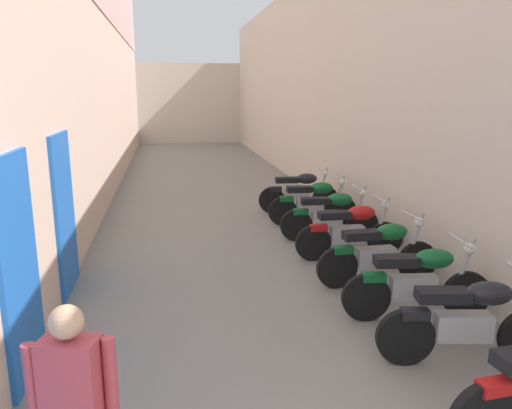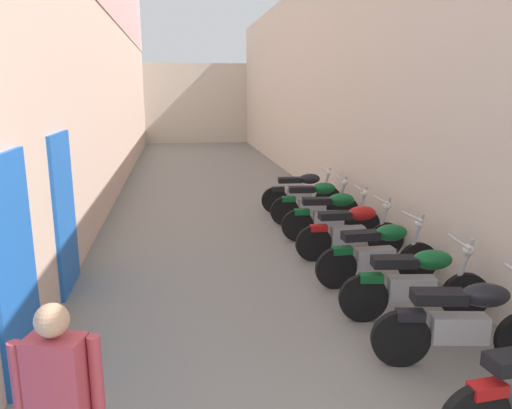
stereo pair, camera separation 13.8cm
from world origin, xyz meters
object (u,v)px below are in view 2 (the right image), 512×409
motorcycle_second (466,321)px  motorcycle_sixth (332,215)px  motorcycle_fifth (351,230)px  motorcycle_seventh (315,202)px  pedestrian_by_doorway (60,405)px  motorcycle_eighth (302,191)px  motorcycle_fourth (379,252)px  motorcycle_third (416,282)px

motorcycle_second → motorcycle_sixth: (0.00, 4.39, 0.00)m
motorcycle_fifth → motorcycle_second: bearing=-90.0°
motorcycle_fifth → motorcycle_seventh: bearing=90.0°
motorcycle_seventh → pedestrian_by_doorway: pedestrian_by_doorway is taller
motorcycle_fifth → motorcycle_sixth: (-0.00, 1.06, 0.00)m
motorcycle_eighth → motorcycle_fifth: bearing=-90.0°
motorcycle_second → pedestrian_by_doorway: size_ratio=1.17×
motorcycle_fourth → motorcycle_sixth: same height
motorcycle_third → pedestrian_by_doorway: bearing=-145.3°
motorcycle_sixth → pedestrian_by_doorway: (-3.54, -5.80, 0.42)m
motorcycle_third → motorcycle_second: bearing=-90.0°
motorcycle_eighth → motorcycle_seventh: bearing=-90.0°
motorcycle_third → motorcycle_sixth: bearing=90.0°
motorcycle_seventh → motorcycle_sixth: bearing=-90.0°
pedestrian_by_doorway → motorcycle_eighth: bearing=66.2°
motorcycle_fourth → motorcycle_eighth: (-0.00, 4.42, 0.00)m
motorcycle_seventh → motorcycle_eighth: bearing=90.0°
pedestrian_by_doorway → motorcycle_third: bearing=34.7°
motorcycle_third → motorcycle_eighth: 5.56m
motorcycle_second → motorcycle_seventh: size_ratio=0.99×
motorcycle_fourth → motorcycle_fifth: same height
motorcycle_fourth → motorcycle_fifth: bearing=90.0°
motorcycle_second → motorcycle_sixth: same height
motorcycle_fourth → motorcycle_seventh: bearing=90.0°
motorcycle_second → motorcycle_sixth: bearing=90.0°
motorcycle_fifth → motorcycle_eighth: bearing=90.0°
motorcycle_fifth → motorcycle_seventh: size_ratio=1.00×
motorcycle_second → motorcycle_fourth: size_ratio=0.99×
motorcycle_third → motorcycle_seventh: 4.46m
motorcycle_third → motorcycle_fourth: (0.00, 1.14, 0.00)m
motorcycle_fifth → motorcycle_seventh: (-0.00, 2.17, 0.00)m
pedestrian_by_doorway → motorcycle_seventh: bearing=62.9°
motorcycle_eighth → pedestrian_by_doorway: (-3.54, -8.02, 0.42)m
motorcycle_second → motorcycle_third: (0.00, 1.05, 0.00)m
motorcycle_sixth → motorcycle_seventh: size_ratio=1.00×
motorcycle_fifth → pedestrian_by_doorway: 5.93m
motorcycle_eighth → pedestrian_by_doorway: pedestrian_by_doorway is taller
motorcycle_third → motorcycle_fifth: 2.29m
motorcycle_sixth → pedestrian_by_doorway: pedestrian_by_doorway is taller
motorcycle_fourth → motorcycle_fifth: size_ratio=1.00×
motorcycle_second → motorcycle_seventh: 5.51m
motorcycle_third → motorcycle_eighth: same height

